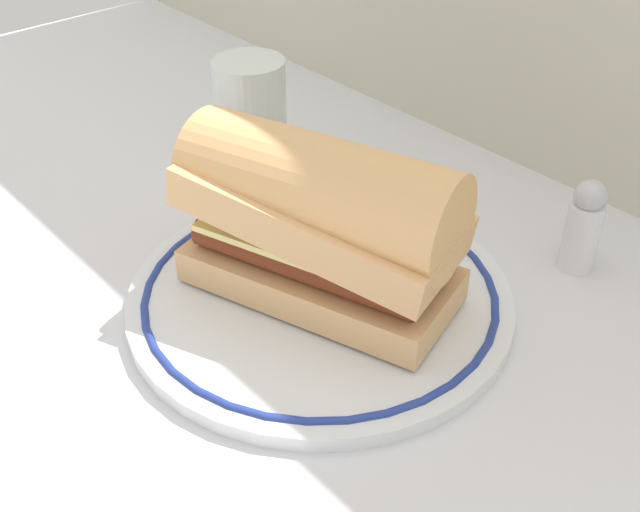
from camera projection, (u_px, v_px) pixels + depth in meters
ground_plane at (328, 334)px, 0.57m from camera, size 1.50×1.50×0.00m
plate at (320, 296)px, 0.59m from camera, size 0.29×0.29×0.01m
sausage_sandwich at (320, 219)px, 0.55m from camera, size 0.22×0.15×0.12m
drinking_glass at (251, 122)px, 0.75m from camera, size 0.07×0.07×0.11m
salt_shaker at (583, 226)px, 0.62m from camera, size 0.03×0.03×0.08m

